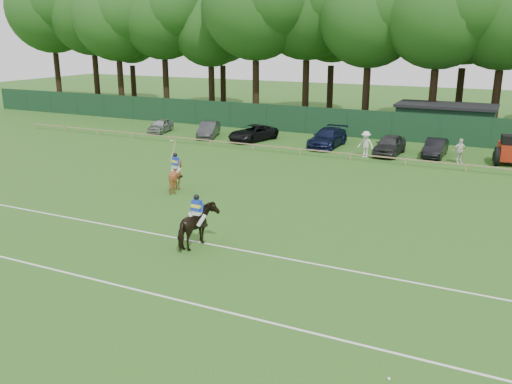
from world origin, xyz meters
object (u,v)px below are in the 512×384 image
Objects in this scene: sedan_navy at (328,138)px; sedan_silver at (161,126)px; spectator_mid at (460,151)px; utility_shed at (445,121)px; tractor at (508,151)px; horse_dark at (197,227)px; hatch_grey at (390,145)px; estate_black at (435,148)px; spectator_left at (366,144)px; horse_chestnut at (176,176)px; suv_black at (253,133)px; sedan_grey at (209,130)px; polo_ball at (389,379)px.

sedan_silver is at bearing -177.37° from sedan_navy.
utility_shed is at bearing 69.01° from spectator_mid.
utility_shed is (24.50, 8.44, 0.91)m from sedan_silver.
tractor is at bearing -15.41° from spectator_mid.
horse_dark is 0.43× the size of sedan_navy.
estate_black is (3.26, 0.87, -0.10)m from hatch_grey.
hatch_grey is 2.26× the size of spectator_left.
horse_dark is at bearing 155.05° from horse_chestnut.
spectator_mid reaches higher than horse_chestnut.
spectator_mid is at bearing -169.88° from tractor.
spectator_left reaches higher than suv_black.
horse_chestnut is 0.47× the size of sedan_silver.
estate_black is 2.04× the size of spectator_left.
horse_dark is 0.50× the size of hatch_grey.
sedan_grey is 11.03m from sedan_navy.
spectator_left reaches higher than sedan_silver.
tractor is at bearing -57.94° from utility_shed.
sedan_silver is at bearing 142.97° from spectator_mid.
utility_shed is at bearing -90.70° from horse_chestnut.
spectator_mid is (1.90, -1.62, 0.24)m from estate_black.
horse_dark is 23.35m from spectator_mid.
utility_shed reaches higher than tractor.
horse_dark is at bearing -145.55° from spectator_mid.
horse_dark is 0.60× the size of sedan_silver.
sedan_silver is at bearing -163.65° from suv_black.
suv_black reaches higher than polo_ball.
polo_ball is 28.80m from tractor.
spectator_left is 27.83m from polo_ball.
spectator_left is 0.23× the size of utility_shed.
utility_shed is (-2.30, 9.70, 0.64)m from spectator_mid.
spectator_mid is at bearing -22.37° from sedan_grey.
suv_black is 34.25m from polo_ball.
hatch_grey reaches higher than sedan_grey.
suv_black is 17.05m from utility_shed.
estate_black is at bearing 95.99° from polo_ball.
suv_black is 2.45× the size of spectator_left.
sedan_grey is (-7.18, 15.87, -0.19)m from horse_chestnut.
sedan_silver is 0.83× the size of hatch_grey.
suv_black is 11.97m from hatch_grey.
hatch_grey is 1.11× the size of estate_black.
tractor reaches higher than sedan_navy.
spectator_left is at bearing -150.54° from estate_black.
suv_black is at bearing -177.93° from estate_black.
spectator_left is 21.93× the size of polo_ball.
horse_dark reaches higher than sedan_grey.
horse_dark is at bearing -101.06° from utility_shed.
sedan_navy is at bearing 18.73° from suv_black.
utility_shed reaches higher than sedan_navy.
estate_black is (12.36, 16.39, -0.21)m from horse_chestnut.
spectator_mid is at bearing -6.13° from hatch_grey.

